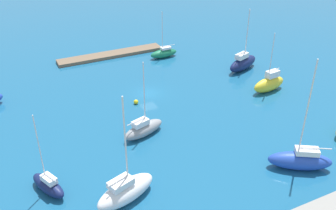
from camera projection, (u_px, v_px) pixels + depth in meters
water at (148, 93)px, 61.94m from camera, size 160.00×160.00×0.00m
pier_dock at (111, 55)px, 75.96m from camera, size 21.38×3.11×0.61m
sailboat_navy_west_end at (48, 185)px, 41.11m from camera, size 3.64×5.55×9.71m
sailboat_gray_east_end at (143, 129)px, 50.73m from camera, size 6.64×3.78×10.64m
sailboat_green_far_north at (164, 53)px, 75.05m from camera, size 5.74×2.08×9.38m
sailboat_white_center_basin at (126, 191)px, 39.79m from camera, size 7.65×4.72×12.48m
sailboat_blue_lone_north at (300, 160)px, 44.48m from camera, size 7.55×5.89×14.05m
sailboat_yellow_inner_mooring at (269, 83)px, 62.03m from camera, size 6.53×2.68×10.06m
sailboat_navy_near_pier at (243, 63)px, 69.55m from camera, size 7.83×4.57×11.30m
mooring_buoy_yellow at (136, 102)px, 58.66m from camera, size 0.73×0.73×0.73m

